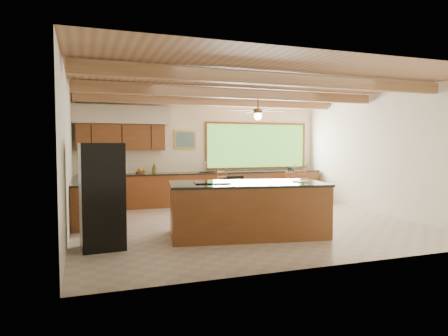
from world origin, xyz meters
name	(u,v)px	position (x,y,z in m)	size (l,w,h in m)	color
ground	(246,223)	(0.00, 0.00, 0.00)	(7.20, 7.20, 0.00)	#B8A898
room_shell	(229,123)	(-0.17, 0.65, 2.21)	(7.27, 6.54, 3.02)	white
counter_run	(182,191)	(-0.82, 2.52, 0.46)	(7.12, 3.10, 1.22)	brown
island	(247,209)	(-0.44, -1.11, 0.50)	(3.07, 1.83, 1.02)	brown
refrigerator	(102,196)	(-3.05, -1.18, 0.87)	(0.72, 0.71, 1.74)	black
bar_stool_a	(218,185)	(0.10, 2.17, 0.63)	(0.48, 0.48, 1.07)	brown
bar_stool_b	(289,183)	(2.36, 2.40, 0.58)	(0.36, 0.36, 0.98)	brown
bar_stool_c	(300,179)	(2.73, 2.39, 0.68)	(0.50, 0.50, 1.16)	brown
bar_stool_d	(299,184)	(2.61, 2.27, 0.56)	(0.39, 0.39, 0.94)	brown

